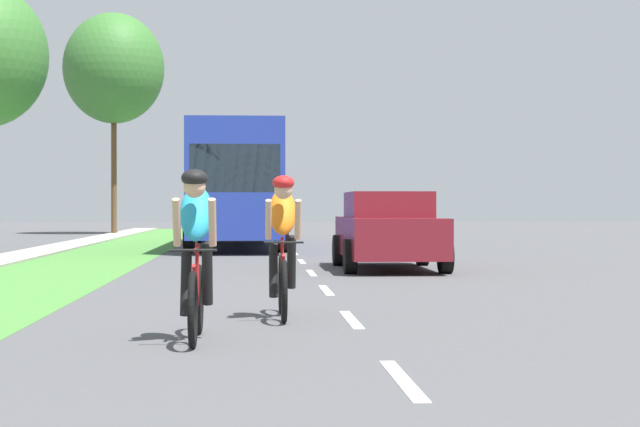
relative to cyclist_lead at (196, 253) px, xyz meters
The scene contains 8 objects.
ground_plane 11.89m from the cyclist_lead, 82.25° to the left, with size 120.00×120.00×0.00m, color #4C4C4F.
grass_verge 12.20m from the cyclist_lead, 105.12° to the left, with size 2.73×70.00×0.01m, color #478438.
lane_markings_center 15.85m from the cyclist_lead, 84.20° to the left, with size 0.12×53.80×0.01m.
cyclist_lead is the anchor object (origin of this frame).
cyclist_trailing 2.10m from the cyclist_lead, 66.01° to the left, with size 0.42×1.72×1.58m.
sedan_maroon 11.25m from the cyclist_lead, 73.63° to the left, with size 1.98×4.30×1.52m.
bus_blue 22.19m from the cyclist_lead, 89.83° to the left, with size 2.78×11.60×3.48m.
street_tree_far 37.71m from the cyclist_lead, 98.61° to the left, with size 4.38×4.38×9.66m.
Camera 1 is at (-1.07, -1.51, 1.25)m, focal length 59.24 mm.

